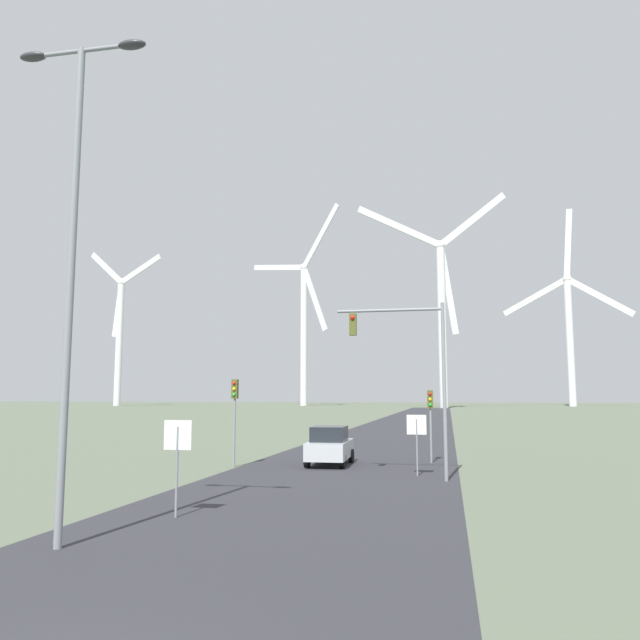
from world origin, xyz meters
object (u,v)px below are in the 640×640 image
(traffic_light_mast_overhead, at_px, (409,355))
(wind_turbine_right, at_px, (569,324))
(stop_sign_near, at_px, (177,449))
(wind_turbine_left, at_px, (304,317))
(streetlamp, at_px, (73,229))
(wind_turbine_far_left, at_px, (120,328))
(wind_turbine_center, at_px, (442,303))
(stop_sign_far, at_px, (417,433))
(traffic_light_post_near_left, at_px, (235,403))
(car_approaching, at_px, (330,446))
(traffic_light_post_near_right, at_px, (430,409))

(traffic_light_mast_overhead, height_order, wind_turbine_right, wind_turbine_right)
(stop_sign_near, height_order, wind_turbine_left, wind_turbine_left)
(streetlamp, bearing_deg, traffic_light_mast_overhead, 61.40)
(wind_turbine_far_left, bearing_deg, wind_turbine_center, -9.58)
(stop_sign_far, xyz_separation_m, traffic_light_post_near_left, (-8.51, 1.62, 1.22))
(car_approaching, height_order, wind_turbine_right, wind_turbine_right)
(stop_sign_far, xyz_separation_m, wind_turbine_far_left, (-103.95, 159.58, 23.54))
(car_approaching, bearing_deg, wind_turbine_far_left, 122.53)
(traffic_light_mast_overhead, bearing_deg, wind_turbine_right, 77.71)
(stop_sign_near, xyz_separation_m, wind_turbine_right, (44.42, 185.98, 23.43))
(wind_turbine_right, bearing_deg, car_approaching, -103.90)
(streetlamp, distance_m, traffic_light_mast_overhead, 14.47)
(car_approaching, distance_m, wind_turbine_far_left, 186.96)
(traffic_light_post_near_right, distance_m, traffic_light_mast_overhead, 7.00)
(car_approaching, bearing_deg, stop_sign_near, -97.32)
(stop_sign_near, height_order, traffic_light_post_near_right, traffic_light_post_near_right)
(stop_sign_near, bearing_deg, streetlamp, -105.22)
(traffic_light_mast_overhead, relative_size, wind_turbine_center, 0.12)
(traffic_light_post_near_right, relative_size, wind_turbine_far_left, 0.07)
(streetlamp, xyz_separation_m, wind_turbine_right, (45.44, 189.74, 18.16))
(wind_turbine_far_left, relative_size, wind_turbine_center, 0.87)
(traffic_light_post_near_right, xyz_separation_m, car_approaching, (-4.72, -1.94, -1.69))
(traffic_light_post_near_left, xyz_separation_m, wind_turbine_center, (8.71, 140.39, 25.01))
(traffic_light_post_near_left, bearing_deg, car_approaching, 21.66)
(stop_sign_far, bearing_deg, wind_turbine_right, 77.68)
(traffic_light_post_near_right, relative_size, wind_turbine_left, 0.05)
(traffic_light_post_near_left, relative_size, traffic_light_mast_overhead, 0.58)
(stop_sign_far, height_order, wind_turbine_left, wind_turbine_left)
(wind_turbine_center, bearing_deg, stop_sign_near, -92.34)
(traffic_light_post_near_right, height_order, traffic_light_mast_overhead, traffic_light_mast_overhead)
(car_approaching, bearing_deg, stop_sign_far, -37.53)
(traffic_light_post_near_right, relative_size, wind_turbine_right, 0.06)
(wind_turbine_far_left, bearing_deg, car_approaching, -57.47)
(stop_sign_near, relative_size, wind_turbine_far_left, 0.05)
(stop_sign_far, height_order, traffic_light_post_near_left, traffic_light_post_near_left)
(wind_turbine_far_left, bearing_deg, traffic_light_mast_overhead, -57.19)
(stop_sign_far, xyz_separation_m, car_approaching, (-4.29, 3.29, -0.83))
(stop_sign_far, relative_size, wind_turbine_far_left, 0.05)
(car_approaching, bearing_deg, traffic_light_post_near_left, -158.34)
(stop_sign_near, relative_size, traffic_light_post_near_left, 0.65)
(stop_sign_far, distance_m, wind_turbine_center, 144.41)
(stop_sign_far, bearing_deg, stop_sign_near, -120.65)
(traffic_light_post_near_left, height_order, wind_turbine_center, wind_turbine_center)
(stop_sign_far, height_order, wind_turbine_far_left, wind_turbine_far_left)
(streetlamp, relative_size, wind_turbine_right, 0.19)
(streetlamp, distance_m, wind_turbine_left, 193.23)
(streetlamp, relative_size, car_approaching, 2.78)
(traffic_light_mast_overhead, bearing_deg, wind_turbine_left, 104.39)
(wind_turbine_center, relative_size, wind_turbine_right, 0.97)
(streetlamp, bearing_deg, wind_turbine_far_left, 119.19)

